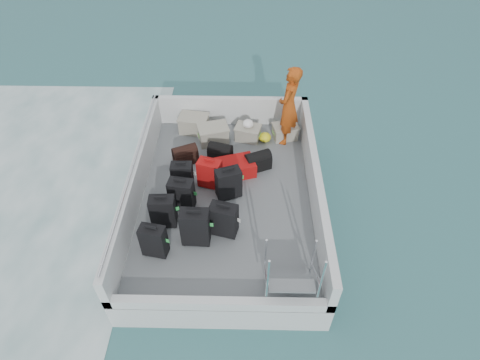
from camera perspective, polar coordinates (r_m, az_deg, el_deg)
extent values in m
plane|color=#15434C|center=(8.49, -1.90, -4.97)|extent=(160.00, 160.00, 0.00)
plane|color=white|center=(9.94, -30.82, -3.87)|extent=(10.00, 10.00, 0.00)
cube|color=silver|center=(8.26, -1.95, -3.61)|extent=(3.60, 5.00, 0.60)
cube|color=slate|center=(8.03, -2.01, -2.13)|extent=(3.30, 4.70, 0.02)
cube|color=silver|center=(8.05, -14.46, -0.13)|extent=(0.14, 5.00, 0.70)
cube|color=silver|center=(7.88, 10.59, -0.46)|extent=(0.14, 5.00, 0.70)
cube|color=silver|center=(9.66, -1.42, 9.88)|extent=(3.60, 0.14, 0.70)
cube|color=silver|center=(6.51, -3.02, -17.14)|extent=(3.60, 0.14, 0.20)
cylinder|color=silver|center=(7.78, -14.98, 1.98)|extent=(0.04, 4.80, 0.04)
cube|color=black|center=(7.01, -12.14, -8.51)|extent=(0.46, 0.32, 0.66)
cube|color=black|center=(7.40, -10.86, -4.46)|extent=(0.46, 0.27, 0.68)
cube|color=black|center=(8.04, -8.20, 0.55)|extent=(0.42, 0.26, 0.60)
cube|color=black|center=(7.02, -6.37, -6.74)|extent=(0.50, 0.30, 0.75)
cube|color=black|center=(7.63, -8.28, -2.11)|extent=(0.50, 0.34, 0.68)
cube|color=#9A0B0D|center=(8.01, -4.32, 0.89)|extent=(0.51, 0.39, 0.63)
cube|color=black|center=(7.15, -2.34, -5.72)|extent=(0.54, 0.40, 0.67)
cube|color=black|center=(7.76, -1.64, -0.54)|extent=(0.55, 0.42, 0.67)
cube|color=#9A0B0D|center=(8.36, -0.67, 1.77)|extent=(0.91, 0.73, 0.31)
cube|color=#9D9B88|center=(9.53, -6.57, 7.86)|extent=(0.69, 0.53, 0.38)
cube|color=#9D9B88|center=(9.17, -3.81, 6.44)|extent=(0.73, 0.59, 0.38)
cube|color=#9D9B88|center=(9.24, 1.13, 6.63)|extent=(0.60, 0.49, 0.32)
cube|color=#9D9B88|center=(9.33, 6.43, 6.76)|extent=(0.60, 0.47, 0.32)
ellipsoid|color=yellow|center=(9.23, 3.56, 6.09)|extent=(0.28, 0.26, 0.22)
ellipsoid|color=white|center=(9.09, 1.15, 7.87)|extent=(0.24, 0.24, 0.18)
imported|color=#E95A16|center=(8.84, 6.95, 10.37)|extent=(0.68, 0.80, 1.84)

